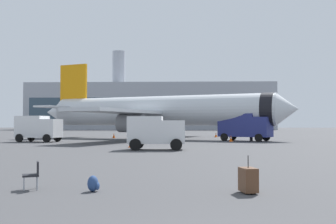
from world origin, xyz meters
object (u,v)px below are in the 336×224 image
at_px(service_truck, 38,127).
at_px(fuel_truck, 244,126).
at_px(safety_cone_outer, 114,136).
at_px(rolling_suitcase, 248,180).
at_px(safety_cone_far, 216,135).
at_px(traveller_backpack, 93,184).
at_px(safety_cone_near, 131,144).
at_px(cargo_van, 156,131).
at_px(airplane_at_gate, 157,111).
at_px(safety_cone_mid, 231,138).
at_px(gate_chair, 33,173).

xyz_separation_m(service_truck, fuel_truck, (23.35, 3.20, 0.16)).
height_order(safety_cone_outer, rolling_suitcase, rolling_suitcase).
distance_m(safety_cone_far, traveller_backpack, 49.36).
distance_m(safety_cone_near, traveller_backpack, 22.35).
bearing_deg(cargo_van, fuel_truck, 60.24).
height_order(airplane_at_gate, rolling_suitcase, airplane_at_gate).
height_order(fuel_truck, rolling_suitcase, fuel_truck).
distance_m(airplane_at_gate, safety_cone_far, 12.18).
xyz_separation_m(fuel_truck, cargo_van, (-9.34, -16.33, -0.32)).
bearing_deg(safety_cone_near, traveller_backpack, -85.50).
bearing_deg(safety_cone_mid, fuel_truck, 39.76).
distance_m(airplane_at_gate, rolling_suitcase, 41.03).
relative_size(fuel_truck, rolling_suitcase, 5.80).
xyz_separation_m(cargo_van, traveller_backpack, (-0.56, -19.38, -1.22)).
height_order(service_truck, traveller_backpack, service_truck).
xyz_separation_m(cargo_van, safety_cone_outer, (-7.61, 25.30, -1.09)).
xyz_separation_m(airplane_at_gate, traveller_backpack, (0.66, -40.46, -3.42)).
xyz_separation_m(safety_cone_near, rolling_suitcase, (6.34, -22.38, 0.08)).
height_order(safety_cone_near, safety_cone_mid, safety_cone_mid).
bearing_deg(airplane_at_gate, gate_chair, -91.82).
xyz_separation_m(safety_cone_mid, gate_chair, (-10.08, -33.95, 0.15)).
relative_size(fuel_truck, gate_chair, 7.42).
bearing_deg(fuel_truck, safety_cone_mid, -140.24).
height_order(safety_cone_far, safety_cone_outer, safety_cone_far).
relative_size(rolling_suitcase, traveller_backpack, 2.29).
relative_size(service_truck, fuel_truck, 0.81).
distance_m(airplane_at_gate, safety_cone_near, 18.52).
relative_size(safety_cone_outer, rolling_suitcase, 0.66).
xyz_separation_m(safety_cone_mid, traveller_backpack, (-8.14, -34.24, -0.11)).
xyz_separation_m(service_truck, safety_cone_far, (21.07, 16.25, -1.24)).
bearing_deg(service_truck, airplane_at_gate, 31.86).
xyz_separation_m(airplane_at_gate, safety_cone_outer, (-6.38, 4.22, -3.30)).
height_order(rolling_suitcase, gate_chair, rolling_suitcase).
relative_size(safety_cone_far, traveller_backpack, 1.54).
xyz_separation_m(safety_cone_near, safety_cone_far, (9.38, 26.49, 0.05)).
distance_m(service_truck, safety_cone_outer, 13.81).
relative_size(safety_cone_near, safety_cone_far, 0.86).
height_order(cargo_van, traveller_backpack, cargo_van).
xyz_separation_m(fuel_truck, safety_cone_outer, (-16.95, 8.97, -1.41)).
xyz_separation_m(fuel_truck, gate_chair, (-11.84, -35.42, -1.27)).
height_order(cargo_van, safety_cone_mid, cargo_van).
distance_m(airplane_at_gate, traveller_backpack, 40.61).
height_order(rolling_suitcase, traveller_backpack, rolling_suitcase).
relative_size(cargo_van, rolling_suitcase, 4.01).
distance_m(safety_cone_mid, safety_cone_outer, 18.43).
height_order(cargo_van, gate_chair, cargo_van).
distance_m(fuel_truck, safety_cone_mid, 2.70).
height_order(service_truck, safety_cone_near, service_truck).
distance_m(fuel_truck, gate_chair, 37.36).
bearing_deg(fuel_truck, safety_cone_near, -130.96).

